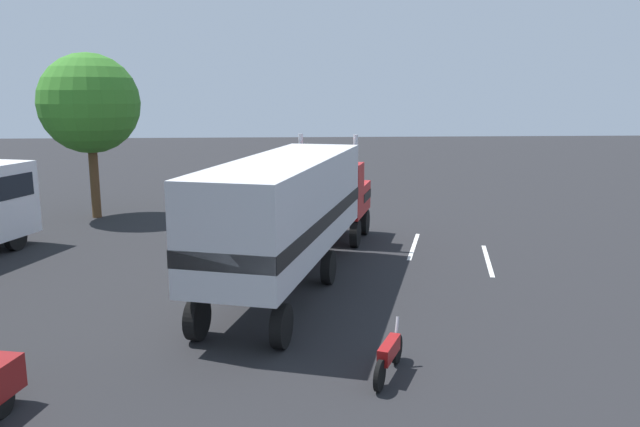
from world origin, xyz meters
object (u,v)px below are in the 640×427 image
object	(u,v)px
person_bystander	(225,239)
tree_left	(89,104)
semi_truck	(296,205)
motorcycle	(389,355)

from	to	relation	value
person_bystander	tree_left	distance (m)	12.26
semi_truck	motorcycle	bearing A→B (deg)	-165.78
semi_truck	tree_left	xyz separation A→B (m)	(11.08, 9.58, 3.02)
semi_truck	person_bystander	size ratio (longest dim) A/B	8.74
motorcycle	semi_truck	bearing A→B (deg)	14.22
semi_truck	person_bystander	bearing A→B (deg)	48.43
tree_left	person_bystander	bearing A→B (deg)	-141.36
semi_truck	tree_left	size ratio (longest dim) A/B	1.79
semi_truck	person_bystander	world-z (taller)	semi_truck
semi_truck	tree_left	distance (m)	14.95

